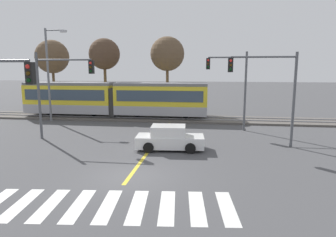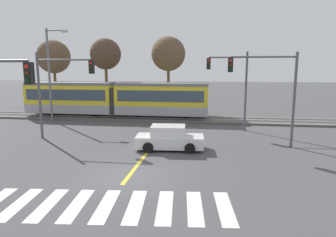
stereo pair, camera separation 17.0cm
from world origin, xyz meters
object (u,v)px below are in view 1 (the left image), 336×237
traffic_light_mid_right (271,84)px  traffic_light_far_right (232,80)px  bare_tree_east (167,54)px  light_rail_tram (115,98)px  sedan_crossing (170,138)px  bare_tree_west (104,54)px  bare_tree_far_west (52,57)px  street_lamp_west (50,70)px  traffic_light_mid_left (57,83)px

traffic_light_mid_right → traffic_light_far_right: size_ratio=0.95×
bare_tree_east → light_rail_tram: bearing=-133.0°
sedan_crossing → traffic_light_far_right: bearing=57.4°
bare_tree_west → bare_tree_far_west: bearing=166.7°
light_rail_tram → bare_tree_east: bearing=47.0°
street_lamp_west → traffic_light_mid_right: bearing=-19.9°
street_lamp_west → bare_tree_east: 12.63m
light_rail_tram → sedan_crossing: (7.05, -10.90, -1.35)m
sedan_crossing → traffic_light_mid_right: bearing=14.6°
bare_tree_west → traffic_light_mid_right: bearing=-40.2°
sedan_crossing → traffic_light_mid_right: size_ratio=0.71×
traffic_light_far_right → traffic_light_mid_left: bearing=-158.5°
sedan_crossing → street_lamp_west: size_ratio=0.50×
light_rail_tram → street_lamp_west: size_ratio=2.14×
traffic_light_mid_right → bare_tree_east: bearing=121.2°
light_rail_tram → bare_tree_far_west: (-9.54, 5.63, 4.32)m
street_lamp_west → bare_tree_west: (3.05, 6.44, 1.65)m
bare_tree_west → light_rail_tram: bearing=-59.2°
street_lamp_west → bare_tree_east: bearing=36.7°
sedan_crossing → bare_tree_west: 18.51m
traffic_light_mid_right → light_rail_tram: bearing=145.1°
traffic_light_far_right → traffic_light_mid_left: (-12.39, -4.89, -0.09)m
bare_tree_far_west → bare_tree_east: (14.19, -0.65, 0.21)m
traffic_light_mid_right → bare_tree_east: size_ratio=0.71×
traffic_light_mid_left → bare_tree_east: bare_tree_east is taller
street_lamp_west → bare_tree_west: size_ratio=1.04×
sedan_crossing → bare_tree_far_west: 24.10m
sedan_crossing → street_lamp_west: 15.59m
sedan_crossing → bare_tree_west: (-9.39, 14.84, 5.85)m
bare_tree_west → bare_tree_east: bare_tree_east is taller
traffic_light_far_right → traffic_light_mid_left: 13.32m
traffic_light_far_right → bare_tree_east: (-6.60, 9.33, 2.44)m
light_rail_tram → bare_tree_west: bearing=120.8°
traffic_light_far_right → light_rail_tram: bearing=158.9°
traffic_light_far_right → bare_tree_east: 11.69m
light_rail_tram → traffic_light_far_right: 12.24m
traffic_light_mid_left → bare_tree_far_west: size_ratio=0.73×
traffic_light_far_right → street_lamp_west: size_ratio=0.73×
traffic_light_mid_right → bare_tree_west: bare_tree_west is taller
traffic_light_mid_left → bare_tree_west: bare_tree_west is taller
bare_tree_far_west → traffic_light_mid_left: bearing=-60.5°
light_rail_tram → traffic_light_mid_left: traffic_light_mid_left is taller
traffic_light_mid_right → bare_tree_far_west: bare_tree_far_west is taller
traffic_light_mid_right → traffic_light_mid_left: 14.43m
traffic_light_mid_right → traffic_light_mid_left: bearing=179.8°
light_rail_tram → traffic_light_mid_right: (13.29, -9.28, 2.04)m
traffic_light_far_right → bare_tree_west: (-13.59, 8.29, 2.41)m
traffic_light_mid_right → traffic_light_far_right: bearing=112.5°
light_rail_tram → bare_tree_far_west: bare_tree_far_west is taller
traffic_light_mid_right → traffic_light_far_right: (-2.05, 4.93, 0.05)m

